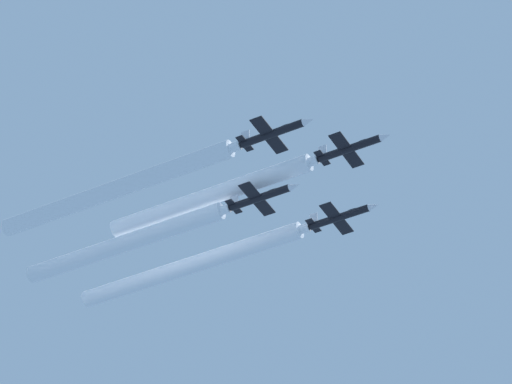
# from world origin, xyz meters

# --- Properties ---
(jet_lead) EXTENTS (8.91, 12.97, 3.12)m
(jet_lead) POSITION_xyz_m (0.50, 8.59, 144.39)
(jet_lead) COLOR black
(jet_left_wingman) EXTENTS (8.91, 12.97, 3.12)m
(jet_left_wingman) POSITION_xyz_m (-11.89, 0.80, 142.13)
(jet_left_wingman) COLOR black
(jet_right_wingman) EXTENTS (8.91, 12.97, 3.12)m
(jet_right_wingman) POSITION_xyz_m (11.49, 0.62, 142.32)
(jet_right_wingman) COLOR black
(jet_slot) EXTENTS (8.91, 12.97, 3.12)m
(jet_slot) POSITION_xyz_m (0.34, -7.48, 140.74)
(jet_slot) COLOR black
(smoke_trail_lead) EXTENTS (2.90, 38.21, 2.90)m
(smoke_trail_lead) POSITION_xyz_m (0.50, -16.43, 144.36)
(smoke_trail_lead) COLOR white
(smoke_trail_left_wingman) EXTENTS (2.90, 44.31, 2.90)m
(smoke_trail_left_wingman) POSITION_xyz_m (-11.89, -27.26, 142.10)
(smoke_trail_left_wingman) COLOR white
(smoke_trail_right_wingman) EXTENTS (2.90, 44.35, 2.90)m
(smoke_trail_right_wingman) POSITION_xyz_m (11.49, -27.46, 142.28)
(smoke_trail_right_wingman) COLOR white
(smoke_trail_slot) EXTENTS (2.90, 38.98, 2.90)m
(smoke_trail_slot) POSITION_xyz_m (0.34, -32.89, 140.71)
(smoke_trail_slot) COLOR white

